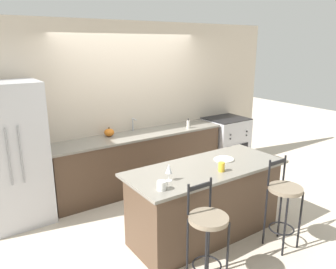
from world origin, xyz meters
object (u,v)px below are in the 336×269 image
Objects in this scene: coffee_mug at (162,186)px; soap_bottle at (188,124)px; bar_stool_near at (208,230)px; pumpkin_decoration at (109,132)px; oven_range at (225,142)px; wine_glass at (169,169)px; bar_stool_far at (284,199)px; dinner_plate at (224,159)px; tumbler_cup at (221,167)px; refrigerator at (11,155)px.

coffee_mug is 2.48m from soap_bottle.
pumpkin_decoration is at bearing 86.46° from bar_stool_near.
oven_range is 5.07× the size of wine_glass.
bar_stool_far reaches higher than pumpkin_decoration.
pumpkin_decoration is (-1.01, 2.55, 0.38)m from bar_stool_far.
tumbler_cup reaches higher than dinner_plate.
pumpkin_decoration is at bearing 111.60° from bar_stool_far.
refrigerator is 17.12× the size of tumbler_cup.
refrigerator is 3.87m from oven_range.
dinner_plate is 2.34× the size of tumbler_cup.
pumpkin_decoration is at bearing 7.06° from refrigerator.
tumbler_cup reaches higher than oven_range.
soap_bottle reaches higher than oven_range.
pumpkin_decoration is at bearing 175.69° from oven_range.
coffee_mug is at bearing 115.22° from bar_stool_near.
oven_range is 8.63× the size of tumbler_cup.
wine_glass is at bearing 152.90° from bar_stool_far.
oven_range is at bearing 34.53° from wine_glass.
refrigerator is at bearing -179.96° from oven_range.
refrigerator is 2.73m from bar_stool_near.
refrigerator is at bearing 126.08° from wine_glass.
tumbler_cup is at bearing -116.58° from soap_bottle.
wine_glass is 0.26m from coffee_mug.
tumbler_cup is at bearing -10.64° from wine_glass.
dinner_plate is 1.18m from coffee_mug.
refrigerator is at bearing 119.74° from coffee_mug.
coffee_mug is 0.84m from tumbler_cup.
soap_bottle is at bearing 81.53° from bar_stool_far.
tumbler_cup is (0.65, -0.12, -0.08)m from wine_glass.
refrigerator is 2.69m from tumbler_cup.
bar_stool_near is at bearing -61.11° from refrigerator.
wine_glass is 0.67m from tumbler_cup.
bar_stool_near is 6.88× the size of pumpkin_decoration.
oven_range is 0.89× the size of bar_stool_near.
bar_stool_near is at bearing -140.47° from dinner_plate.
bar_stool_far is (-1.36, -2.37, 0.14)m from oven_range.
coffee_mug is 1.15× the size of tumbler_cup.
refrigerator is 2.18m from wine_glass.
wine_glass is at bearing 38.25° from coffee_mug.
pumpkin_decoration is at bearing 84.48° from wine_glass.
soap_bottle reaches higher than tumbler_cup.
coffee_mug is at bearing -145.20° from oven_range.
bar_stool_near is 1.17m from bar_stool_far.
wine_glass is at bearing -133.06° from soap_bottle.
oven_range is at bearing 43.22° from bar_stool_near.
dinner_plate is 1.60m from soap_bottle.
tumbler_cup is at bearing -77.32° from pumpkin_decoration.
oven_range is at bearing 34.80° from coffee_mug.
wine_glass is 2.24m from soap_bottle.
soap_bottle is (0.88, 1.76, 0.03)m from tumbler_cup.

